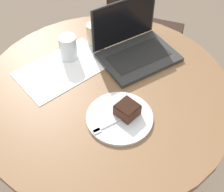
{
  "coord_description": "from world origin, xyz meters",
  "views": [
    {
      "loc": [
        -0.34,
        -0.81,
        1.72
      ],
      "look_at": [
        -0.01,
        -0.08,
        0.82
      ],
      "focal_mm": 50.0,
      "sensor_mm": 36.0,
      "label": 1
    }
  ],
  "objects_px": {
    "chair": "(136,27)",
    "laptop": "(135,48)",
    "plate": "(120,117)",
    "coffee_glass": "(94,34)"
  },
  "relations": [
    {
      "from": "laptop",
      "to": "chair",
      "type": "bearing_deg",
      "value": -126.8
    },
    {
      "from": "chair",
      "to": "plate",
      "type": "bearing_deg",
      "value": 11.07
    },
    {
      "from": "chair",
      "to": "plate",
      "type": "relative_size",
      "value": 3.98
    },
    {
      "from": "chair",
      "to": "laptop",
      "type": "height_order",
      "value": "laptop"
    },
    {
      "from": "chair",
      "to": "plate",
      "type": "distance_m",
      "value": 1.0
    },
    {
      "from": "coffee_glass",
      "to": "plate",
      "type": "bearing_deg",
      "value": -100.35
    },
    {
      "from": "coffee_glass",
      "to": "laptop",
      "type": "xyz_separation_m",
      "value": [
        0.13,
        -0.15,
        -0.01
      ]
    },
    {
      "from": "chair",
      "to": "laptop",
      "type": "distance_m",
      "value": 0.66
    },
    {
      "from": "plate",
      "to": "coffee_glass",
      "type": "height_order",
      "value": "coffee_glass"
    },
    {
      "from": "coffee_glass",
      "to": "laptop",
      "type": "bearing_deg",
      "value": -48.91
    }
  ]
}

